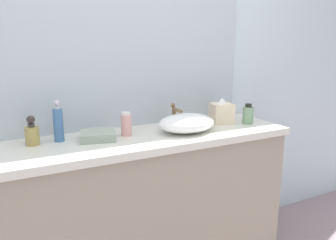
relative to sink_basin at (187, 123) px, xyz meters
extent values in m
cube|color=silver|center=(-0.33, 0.34, 0.34)|extent=(6.00, 0.06, 2.60)
cube|color=gray|center=(-0.23, 0.04, -0.53)|extent=(1.66, 0.47, 0.86)
cube|color=silver|center=(-0.23, 0.04, -0.08)|extent=(1.70, 0.51, 0.04)
cube|color=#B2BCC6|center=(-0.23, 0.30, 0.58)|extent=(1.56, 0.01, 1.27)
ellipsoid|color=white|center=(0.00, 0.00, 0.00)|extent=(0.35, 0.26, 0.11)
cylinder|color=brown|center=(0.00, 0.16, 0.01)|extent=(0.02, 0.02, 0.12)
cylinder|color=brown|center=(0.00, 0.11, 0.06)|extent=(0.02, 0.10, 0.02)
sphere|color=brown|center=(0.00, 0.18, 0.08)|extent=(0.03, 0.03, 0.03)
cylinder|color=#A8904D|center=(-0.84, 0.14, -0.01)|extent=(0.07, 0.07, 0.10)
cylinder|color=#343530|center=(-0.84, 0.14, 0.05)|extent=(0.03, 0.03, 0.02)
sphere|color=#3A3029|center=(-0.84, 0.14, 0.08)|extent=(0.04, 0.04, 0.04)
cylinder|color=#37292E|center=(-0.84, 0.13, 0.08)|extent=(0.02, 0.02, 0.02)
cylinder|color=pink|center=(-0.35, 0.09, 0.01)|extent=(0.06, 0.06, 0.12)
cylinder|color=silver|center=(-0.35, 0.09, 0.07)|extent=(0.05, 0.05, 0.02)
cylinder|color=#426B9F|center=(-0.71, 0.14, 0.03)|extent=(0.05, 0.05, 0.18)
cylinder|color=silver|center=(-0.71, 0.14, 0.13)|extent=(0.02, 0.02, 0.02)
sphere|color=silver|center=(-0.71, 0.14, 0.16)|extent=(0.03, 0.03, 0.03)
cylinder|color=silver|center=(-0.71, 0.13, 0.16)|extent=(0.01, 0.02, 0.01)
cylinder|color=gray|center=(0.46, 0.00, 0.00)|extent=(0.07, 0.07, 0.11)
cylinder|color=black|center=(0.46, 0.00, 0.07)|extent=(0.04, 0.04, 0.02)
cube|color=beige|center=(0.32, 0.09, 0.01)|extent=(0.16, 0.16, 0.13)
cone|color=white|center=(0.32, 0.09, 0.09)|extent=(0.07, 0.07, 0.04)
cube|color=#92A391|center=(-0.51, 0.08, -0.03)|extent=(0.22, 0.21, 0.05)
camera|label=1|loc=(-0.97, -1.65, 0.46)|focal=35.58mm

